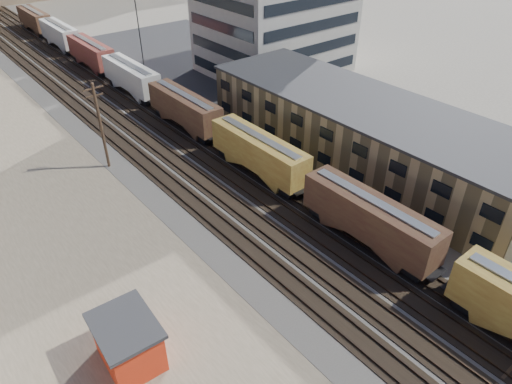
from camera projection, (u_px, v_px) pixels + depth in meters
ground at (503, 378)px, 29.97m from camera, size 300.00×300.00×0.00m
ballast_bed at (143, 122)px, 62.00m from camera, size 18.00×200.00×0.06m
dirt_yard at (9, 212)px, 45.12m from camera, size 24.00×180.00×0.03m
asphalt_lot at (335, 115)px, 63.92m from camera, size 26.00×120.00×0.04m
rail_tracks at (139, 123)px, 61.67m from camera, size 11.40×200.00×0.24m
freight_train at (156, 91)px, 64.14m from camera, size 3.00×119.74×4.46m
warehouse at (362, 131)px, 51.80m from camera, size 12.40×40.40×7.25m
office_tower at (275, 14)px, 74.65m from camera, size 22.60×18.60×18.45m
utility_pole_north at (101, 124)px, 49.46m from camera, size 2.20×0.32×10.00m
radio_mast at (139, 31)px, 66.46m from camera, size 1.20×0.16×18.00m
maintenance_shed at (128, 342)px, 30.14m from camera, size 4.06×5.11×3.60m
parked_car_blue at (288, 96)px, 68.22m from camera, size 4.59×5.20×1.34m
parked_car_far at (259, 62)px, 81.01m from camera, size 2.37×4.42×1.43m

